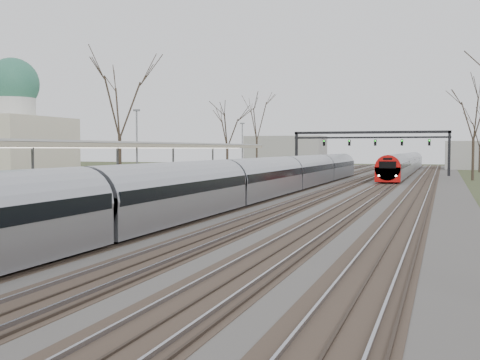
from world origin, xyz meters
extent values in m
cube|color=#474442|center=(0.00, 55.00, 0.05)|extent=(24.00, 160.00, 0.10)
cube|color=#4C3828|center=(-6.00, 55.00, 0.09)|extent=(2.60, 160.00, 0.06)
cube|color=gray|center=(-6.72, 55.00, 0.16)|extent=(0.07, 160.00, 0.12)
cube|color=gray|center=(-5.28, 55.00, 0.16)|extent=(0.07, 160.00, 0.12)
cube|color=#4C3828|center=(-2.50, 55.00, 0.09)|extent=(2.60, 160.00, 0.06)
cube|color=gray|center=(-3.22, 55.00, 0.16)|extent=(0.07, 160.00, 0.12)
cube|color=gray|center=(-1.78, 55.00, 0.16)|extent=(0.07, 160.00, 0.12)
cube|color=#4C3828|center=(1.00, 55.00, 0.09)|extent=(2.60, 160.00, 0.06)
cube|color=gray|center=(0.28, 55.00, 0.16)|extent=(0.07, 160.00, 0.12)
cube|color=gray|center=(1.72, 55.00, 0.16)|extent=(0.07, 160.00, 0.12)
cube|color=#4C3828|center=(4.50, 55.00, 0.09)|extent=(2.60, 160.00, 0.06)
cube|color=gray|center=(3.78, 55.00, 0.16)|extent=(0.07, 160.00, 0.12)
cube|color=gray|center=(5.22, 55.00, 0.16)|extent=(0.07, 160.00, 0.12)
cube|color=#4C3828|center=(8.00, 55.00, 0.09)|extent=(2.60, 160.00, 0.06)
cube|color=gray|center=(7.28, 55.00, 0.16)|extent=(0.07, 160.00, 0.12)
cube|color=gray|center=(8.72, 55.00, 0.16)|extent=(0.07, 160.00, 0.12)
cube|color=#9E9B93|center=(-9.05, 37.50, 0.50)|extent=(3.50, 69.00, 1.00)
cylinder|color=slate|center=(-9.05, 26.00, 2.50)|extent=(0.14, 0.14, 3.00)
cylinder|color=slate|center=(-9.05, 34.00, 2.50)|extent=(0.14, 0.14, 3.00)
cylinder|color=slate|center=(-9.05, 42.00, 2.50)|extent=(0.14, 0.14, 3.00)
cylinder|color=slate|center=(-9.05, 50.00, 2.50)|extent=(0.14, 0.14, 3.00)
cube|color=silver|center=(-9.05, 33.00, 4.05)|extent=(4.10, 50.00, 0.12)
cube|color=#BFB394|center=(-9.05, 33.00, 3.88)|extent=(4.10, 50.00, 0.25)
cylinder|color=silver|center=(-20.00, 38.00, 7.20)|extent=(3.20, 3.20, 2.50)
sphere|color=#286650|center=(-20.00, 38.00, 8.40)|extent=(3.80, 3.80, 3.80)
cube|color=black|center=(-10.00, 85.00, 3.00)|extent=(0.35, 0.35, 6.00)
cube|color=black|center=(10.50, 85.00, 3.00)|extent=(0.35, 0.35, 6.00)
cube|color=black|center=(0.25, 85.00, 5.90)|extent=(21.00, 0.35, 0.35)
cube|color=black|center=(0.25, 85.00, 5.20)|extent=(21.00, 0.25, 0.25)
cube|color=black|center=(-6.00, 84.80, 4.50)|extent=(0.32, 0.22, 0.85)
sphere|color=#0CFF19|center=(-6.00, 84.66, 4.75)|extent=(0.16, 0.16, 0.16)
cube|color=black|center=(-2.50, 84.80, 4.50)|extent=(0.32, 0.22, 0.85)
sphere|color=#0CFF19|center=(-2.50, 84.66, 4.75)|extent=(0.16, 0.16, 0.16)
cube|color=black|center=(1.00, 84.80, 4.50)|extent=(0.32, 0.22, 0.85)
sphere|color=#0CFF19|center=(1.00, 84.66, 4.75)|extent=(0.16, 0.16, 0.16)
cube|color=black|center=(4.50, 84.80, 4.50)|extent=(0.32, 0.22, 0.85)
sphere|color=#0CFF19|center=(4.50, 84.66, 4.75)|extent=(0.16, 0.16, 0.16)
cube|color=black|center=(8.00, 84.80, 4.50)|extent=(0.32, 0.22, 0.85)
sphere|color=#0CFF19|center=(8.00, 84.66, 4.75)|extent=(0.16, 0.16, 0.16)
cylinder|color=#2D231C|center=(-17.00, 48.00, 2.48)|extent=(0.30, 0.30, 4.95)
cube|color=#9B9DA4|center=(-2.50, 42.98, 1.10)|extent=(2.55, 75.00, 1.60)
cylinder|color=#9B9DA4|center=(-2.50, 42.98, 1.75)|extent=(2.60, 74.70, 2.60)
cube|color=black|center=(-2.50, 42.98, 1.85)|extent=(2.62, 74.40, 0.55)
cube|color=black|center=(-2.50, 42.98, 0.17)|extent=(1.80, 74.00, 0.35)
cube|color=#9B9DA4|center=(4.50, 93.88, 1.10)|extent=(2.55, 60.00, 1.60)
cylinder|color=#9B9DA4|center=(4.50, 93.88, 1.75)|extent=(2.60, 59.70, 2.60)
cube|color=black|center=(4.50, 93.88, 1.85)|extent=(2.62, 59.40, 0.55)
cube|color=red|center=(4.50, 63.98, 1.05)|extent=(2.55, 0.50, 1.50)
cylinder|color=red|center=(4.50, 64.03, 1.75)|extent=(2.60, 0.60, 2.60)
cube|color=black|center=(4.50, 63.76, 2.05)|extent=(1.70, 0.12, 0.70)
sphere|color=white|center=(3.65, 63.78, 0.95)|extent=(0.22, 0.22, 0.22)
sphere|color=white|center=(5.35, 63.78, 0.95)|extent=(0.22, 0.22, 0.22)
cube|color=black|center=(4.50, 93.88, 0.17)|extent=(1.80, 59.00, 0.35)
camera|label=1|loc=(9.92, 1.60, 3.69)|focal=45.00mm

